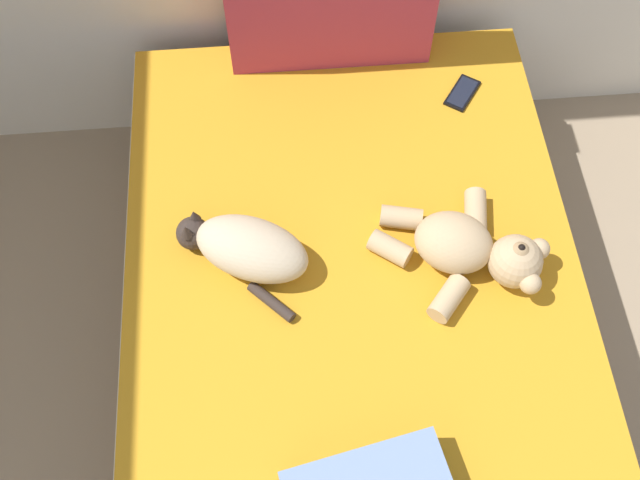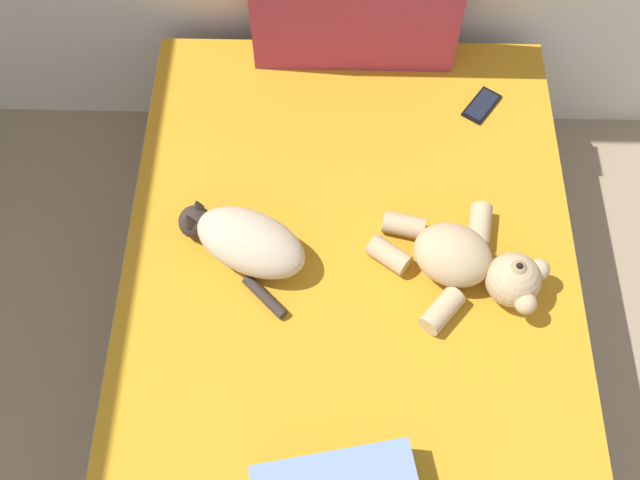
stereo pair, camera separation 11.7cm
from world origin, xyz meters
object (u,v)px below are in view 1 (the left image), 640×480
bed (353,331)px  cell_phone (462,93)px  teddy_bear (471,249)px  cat (246,248)px

bed → cell_phone: bearing=58.6°
teddy_bear → bed: bearing=-166.2°
teddy_bear → cell_phone: (0.10, 0.63, -0.07)m
cat → teddy_bear: 0.65m
cat → teddy_bear: (0.64, -0.06, 0.00)m
teddy_bear → cat: bearing=174.8°
cat → cell_phone: size_ratio=2.56×
cat → teddy_bear: size_ratio=0.81×
teddy_bear → cell_phone: teddy_bear is taller
cat → teddy_bear: bearing=-5.2°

